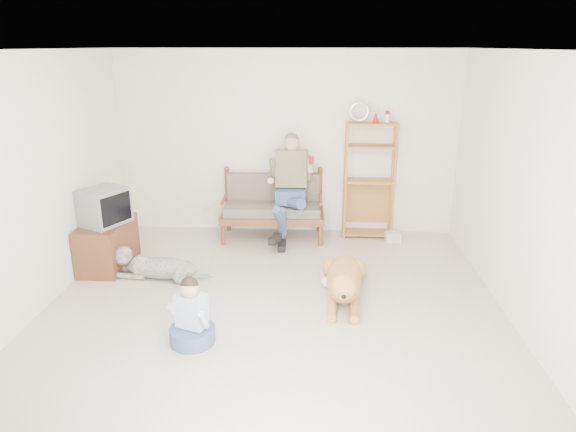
# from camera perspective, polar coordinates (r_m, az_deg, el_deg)

# --- Properties ---
(floor) EXTENTS (5.50, 5.50, 0.00)m
(floor) POSITION_cam_1_polar(r_m,az_deg,el_deg) (5.53, -1.85, -11.23)
(floor) COLOR silver
(floor) RESTS_ON ground
(ceiling) EXTENTS (5.50, 5.50, 0.00)m
(ceiling) POSITION_cam_1_polar(r_m,az_deg,el_deg) (4.80, -2.19, 17.99)
(ceiling) COLOR silver
(ceiling) RESTS_ON ground
(wall_back) EXTENTS (5.00, 0.00, 5.00)m
(wall_back) POSITION_cam_1_polar(r_m,az_deg,el_deg) (7.67, -0.13, 8.04)
(wall_back) COLOR white
(wall_back) RESTS_ON ground
(wall_front) EXTENTS (5.00, 0.00, 5.00)m
(wall_front) POSITION_cam_1_polar(r_m,az_deg,el_deg) (2.50, -7.92, -15.45)
(wall_front) COLOR white
(wall_front) RESTS_ON ground
(wall_left) EXTENTS (0.00, 5.50, 5.50)m
(wall_left) POSITION_cam_1_polar(r_m,az_deg,el_deg) (5.79, -27.51, 2.46)
(wall_left) COLOR white
(wall_left) RESTS_ON ground
(wall_right) EXTENTS (0.00, 5.50, 5.50)m
(wall_right) POSITION_cam_1_polar(r_m,az_deg,el_deg) (5.39, 25.54, 1.68)
(wall_right) COLOR white
(wall_right) RESTS_ON ground
(loveseat) EXTENTS (1.52, 0.75, 0.95)m
(loveseat) POSITION_cam_1_polar(r_m,az_deg,el_deg) (7.59, -1.68, 1.19)
(loveseat) COLOR brown
(loveseat) RESTS_ON ground
(man) EXTENTS (0.59, 0.85, 1.37)m
(man) POSITION_cam_1_polar(r_m,az_deg,el_deg) (7.29, 0.07, 2.36)
(man) COLOR #45547E
(man) RESTS_ON loveseat
(etagere) EXTENTS (0.76, 0.33, 2.00)m
(etagere) POSITION_cam_1_polar(r_m,az_deg,el_deg) (7.60, 8.99, 4.05)
(etagere) COLOR olive
(etagere) RESTS_ON ground
(book_stack) EXTENTS (0.23, 0.17, 0.14)m
(book_stack) POSITION_cam_1_polar(r_m,az_deg,el_deg) (7.69, 11.59, -2.25)
(book_stack) COLOR silver
(book_stack) RESTS_ON ground
(tv_stand) EXTENTS (0.52, 0.91, 0.60)m
(tv_stand) POSITION_cam_1_polar(r_m,az_deg,el_deg) (7.00, -19.46, -3.02)
(tv_stand) COLOR brown
(tv_stand) RESTS_ON ground
(crt_tv) EXTENTS (0.62, 0.68, 0.45)m
(crt_tv) POSITION_cam_1_polar(r_m,az_deg,el_deg) (6.79, -19.77, 1.00)
(crt_tv) COLOR gray
(crt_tv) RESTS_ON tv_stand
(wall_outlet) EXTENTS (0.12, 0.02, 0.08)m
(wall_outlet) POSITION_cam_1_polar(r_m,az_deg,el_deg) (8.08, -9.01, 0.68)
(wall_outlet) COLOR silver
(wall_outlet) RESTS_ON ground
(golden_retriever) EXTENTS (0.47, 1.63, 0.49)m
(golden_retriever) POSITION_cam_1_polar(r_m,az_deg,el_deg) (5.91, 6.26, -7.11)
(golden_retriever) COLOR #C58944
(golden_retriever) RESTS_ON ground
(shaggy_dog) EXTENTS (1.31, 0.38, 0.38)m
(shaggy_dog) POSITION_cam_1_polar(r_m,az_deg,el_deg) (6.56, -14.76, -5.38)
(shaggy_dog) COLOR beige
(shaggy_dog) RESTS_ON ground
(terrier) EXTENTS (0.28, 0.68, 0.25)m
(terrier) POSITION_cam_1_polar(r_m,az_deg,el_deg) (5.97, 5.42, -7.79)
(terrier) COLOR white
(terrier) RESTS_ON ground
(child) EXTENTS (0.44, 0.44, 0.69)m
(child) POSITION_cam_1_polar(r_m,az_deg,el_deg) (5.09, -10.67, -11.21)
(child) COLOR #45547E
(child) RESTS_ON ground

